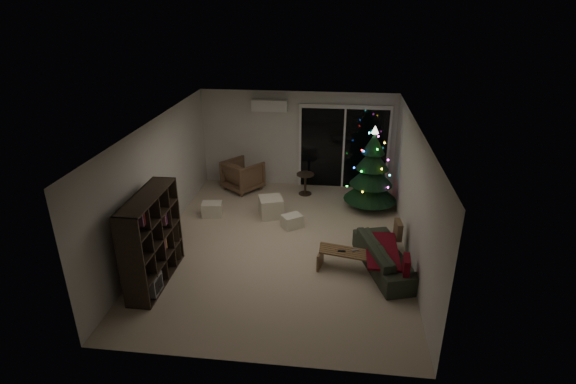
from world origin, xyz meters
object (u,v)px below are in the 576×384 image
(christmas_tree, at_px, (372,168))
(media_cabinet, at_px, (168,229))
(sofa, at_px, (387,256))
(coffee_table, at_px, (349,260))
(armchair, at_px, (243,175))
(bookshelf, at_px, (141,239))

(christmas_tree, bearing_deg, media_cabinet, -150.67)
(media_cabinet, relative_size, sofa, 0.67)
(sofa, bearing_deg, coffee_table, 78.98)
(media_cabinet, height_order, coffee_table, media_cabinet)
(armchair, bearing_deg, christmas_tree, -155.21)
(coffee_table, relative_size, christmas_tree, 0.57)
(bookshelf, bearing_deg, armchair, 64.54)
(bookshelf, distance_m, armchair, 4.34)
(bookshelf, height_order, sofa, bookshelf)
(media_cabinet, xyz_separation_m, coffee_table, (3.62, -0.40, -0.20))
(bookshelf, relative_size, christmas_tree, 0.82)
(media_cabinet, distance_m, christmas_tree, 4.76)
(media_cabinet, xyz_separation_m, sofa, (4.30, -0.32, -0.11))
(armchair, bearing_deg, media_cabinet, 111.81)
(sofa, bearing_deg, bookshelf, 84.11)
(media_cabinet, bearing_deg, armchair, 54.49)
(media_cabinet, distance_m, sofa, 4.31)
(bookshelf, relative_size, coffee_table, 1.46)
(coffee_table, bearing_deg, armchair, 140.30)
(sofa, bearing_deg, media_cabinet, 68.67)
(christmas_tree, bearing_deg, sofa, -85.95)
(christmas_tree, bearing_deg, coffee_table, -100.40)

